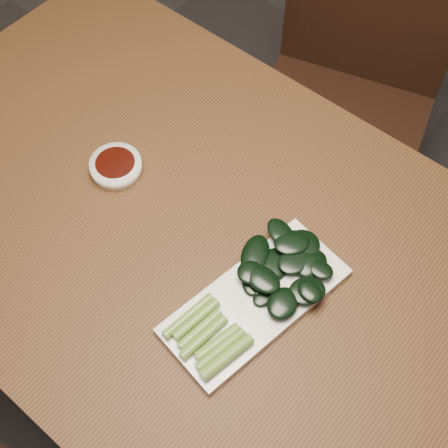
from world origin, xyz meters
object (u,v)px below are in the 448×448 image
at_px(chair_far, 346,94).
at_px(serving_plate, 255,301).
at_px(sauce_bowl, 116,167).
at_px(gai_lan, 262,287).
at_px(table, 214,263).

relative_size(chair_far, serving_plate, 2.69).
bearing_deg(sauce_bowl, gai_lan, -4.15).
xyz_separation_m(sauce_bowl, gai_lan, (0.36, -0.03, 0.01)).
bearing_deg(sauce_bowl, serving_plate, -7.16).
distance_m(sauce_bowl, gai_lan, 0.36).
xyz_separation_m(table, chair_far, (-0.13, 0.67, -0.19)).
relative_size(table, serving_plate, 4.23).
bearing_deg(serving_plate, sauce_bowl, 172.84).
distance_m(chair_far, gai_lan, 0.79).
bearing_deg(chair_far, sauce_bowl, -116.45).
relative_size(serving_plate, gai_lan, 1.03).
distance_m(table, chair_far, 0.71).
bearing_deg(chair_far, serving_plate, -87.71).
bearing_deg(table, chair_far, 100.55).
height_order(chair_far, gai_lan, chair_far).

